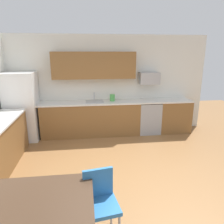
{
  "coord_description": "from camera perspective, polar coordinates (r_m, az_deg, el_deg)",
  "views": [
    {
      "loc": [
        -0.55,
        -3.35,
        2.23
      ],
      "look_at": [
        0.0,
        1.0,
        1.0
      ],
      "focal_mm": 34.16,
      "sensor_mm": 36.0,
      "label": 1
    }
  ],
  "objects": [
    {
      "name": "ground_plane",
      "position": [
        4.06,
        1.87,
        -17.65
      ],
      "size": [
        12.0,
        12.0,
        0.0
      ],
      "primitive_type": "plane",
      "color": "olive"
    },
    {
      "name": "wall_back",
      "position": [
        6.09,
        -1.98,
        7.35
      ],
      "size": [
        5.8,
        0.1,
        2.7
      ],
      "primitive_type": "cube",
      "color": "silver",
      "rests_on": "ground"
    },
    {
      "name": "cabinet_run_back",
      "position": [
        5.92,
        -5.63,
        -1.9
      ],
      "size": [
        2.66,
        0.6,
        0.9
      ],
      "primitive_type": "cube",
      "color": "brown",
      "rests_on": "ground"
    },
    {
      "name": "cabinet_run_back_right",
      "position": [
        6.43,
        16.03,
        -1.03
      ],
      "size": [
        0.89,
        0.6,
        0.9
      ],
      "primitive_type": "cube",
      "color": "brown",
      "rests_on": "ground"
    },
    {
      "name": "countertop_back",
      "position": [
        5.82,
        -1.61,
        2.67
      ],
      "size": [
        4.8,
        0.64,
        0.04
      ],
      "primitive_type": "cube",
      "color": "silver",
      "rests_on": "cabinet_run_back"
    },
    {
      "name": "upper_cabinets_back",
      "position": [
        5.79,
        -4.85,
        12.35
      ],
      "size": [
        2.2,
        0.34,
        0.7
      ],
      "primitive_type": "cube",
      "color": "brown"
    },
    {
      "name": "refrigerator",
      "position": [
        5.95,
        -22.9,
        1.28
      ],
      "size": [
        0.76,
        0.7,
        1.75
      ],
      "primitive_type": "cube",
      "color": "white",
      "rests_on": "ground"
    },
    {
      "name": "oven_range",
      "position": [
        6.17,
        9.66,
        -1.26
      ],
      "size": [
        0.6,
        0.6,
        0.91
      ],
      "color": "#999BA0",
      "rests_on": "ground"
    },
    {
      "name": "microwave",
      "position": [
        6.05,
        9.86,
        8.93
      ],
      "size": [
        0.54,
        0.36,
        0.32
      ],
      "primitive_type": "cube",
      "color": "#9EA0A5"
    },
    {
      "name": "sink_basin",
      "position": [
        5.81,
        -4.67,
        2.19
      ],
      "size": [
        0.48,
        0.4,
        0.14
      ],
      "primitive_type": "cube",
      "color": "#A5A8AD",
      "rests_on": "countertop_back"
    },
    {
      "name": "sink_faucet",
      "position": [
        5.95,
        -4.78,
        4.08
      ],
      "size": [
        0.02,
        0.02,
        0.24
      ],
      "primitive_type": "cylinder",
      "color": "#B2B5BA",
      "rests_on": "countertop_back"
    },
    {
      "name": "dining_table",
      "position": [
        2.59,
        -21.91,
        -22.19
      ],
      "size": [
        1.4,
        0.9,
        0.74
      ],
      "color": "#422D1E",
      "rests_on": "ground"
    },
    {
      "name": "chair_near_table",
      "position": [
        2.81,
        -3.2,
        -22.18
      ],
      "size": [
        0.46,
        0.46,
        0.85
      ],
      "color": "#2D72B7",
      "rests_on": "ground"
    },
    {
      "name": "kettle",
      "position": [
        5.87,
        0.08,
        3.78
      ],
      "size": [
        0.14,
        0.14,
        0.2
      ],
      "primitive_type": "cylinder",
      "color": "#4CA54C",
      "rests_on": "countertop_back"
    }
  ]
}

